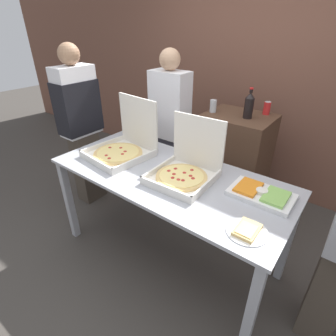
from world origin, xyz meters
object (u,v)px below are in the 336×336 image
object	(u,v)px
soda_bottle	(249,105)
soda_can_silver	(213,106)
paper_plate_front_left	(247,230)
soda_can_colored	(267,108)
pizza_box_near_left	(186,168)
person_server_vest	(80,121)
person_guest_plaid	(170,130)
veggie_tray	(261,194)
pizza_box_near_right	(123,145)

from	to	relation	value
soda_bottle	soda_can_silver	distance (m)	0.36
paper_plate_front_left	soda_can_colored	size ratio (longest dim) A/B	1.90
pizza_box_near_left	person_server_vest	xyz separation A→B (m)	(-1.44, 0.12, 0.03)
soda_bottle	person_server_vest	world-z (taller)	person_server_vest
soda_bottle	soda_can_silver	world-z (taller)	soda_bottle
pizza_box_near_left	paper_plate_front_left	bearing A→B (deg)	-26.99
pizza_box_near_left	soda_can_colored	xyz separation A→B (m)	(0.17, 1.15, 0.22)
person_server_vest	person_guest_plaid	bearing A→B (deg)	125.81
soda_can_silver	veggie_tray	bearing A→B (deg)	-43.55
pizza_box_near_right	person_server_vest	world-z (taller)	person_server_vest
pizza_box_near_right	soda_can_silver	bearing A→B (deg)	73.48
soda_bottle	soda_can_silver	xyz separation A→B (m)	(-0.35, -0.03, -0.06)
soda_can_colored	person_server_vest	world-z (taller)	person_server_vest
pizza_box_near_right	soda_bottle	bearing A→B (deg)	58.20
paper_plate_front_left	soda_bottle	distance (m)	1.37
veggie_tray	person_guest_plaid	size ratio (longest dim) A/B	0.24
pizza_box_near_right	soda_can_silver	world-z (taller)	pizza_box_near_right
veggie_tray	paper_plate_front_left	bearing A→B (deg)	-80.73
soda_bottle	person_server_vest	size ratio (longest dim) A/B	0.16
pizza_box_near_right	paper_plate_front_left	world-z (taller)	pizza_box_near_right
pizza_box_near_right	person_guest_plaid	xyz separation A→B (m)	(-0.01, 0.69, -0.07)
soda_can_silver	pizza_box_near_left	bearing A→B (deg)	-72.34
veggie_tray	soda_can_colored	size ratio (longest dim) A/B	3.35
pizza_box_near_left	veggie_tray	bearing A→B (deg)	8.40
pizza_box_near_right	person_guest_plaid	bearing A→B (deg)	96.76
veggie_tray	pizza_box_near_left	bearing A→B (deg)	-169.35
veggie_tray	soda_can_colored	world-z (taller)	soda_can_colored
pizza_box_near_right	soda_can_silver	size ratio (longest dim) A/B	4.37
pizza_box_near_right	person_guest_plaid	world-z (taller)	person_guest_plaid
soda_bottle	soda_can_colored	bearing A→B (deg)	65.49
paper_plate_front_left	person_server_vest	bearing A→B (deg)	168.93
pizza_box_near_right	veggie_tray	bearing A→B (deg)	11.11
pizza_box_near_left	veggie_tray	xyz separation A→B (m)	(0.55, 0.10, -0.06)
paper_plate_front_left	veggie_tray	distance (m)	0.39
person_guest_plaid	person_server_vest	size ratio (longest dim) A/B	0.97
soda_can_colored	person_server_vest	xyz separation A→B (m)	(-1.61, -1.03, -0.19)
person_guest_plaid	soda_can_colored	bearing A→B (deg)	-150.59
person_guest_plaid	veggie_tray	bearing A→B (deg)	154.63
pizza_box_near_right	soda_can_colored	distance (m)	1.44
soda_can_silver	soda_can_colored	bearing A→B (deg)	29.43
soda_can_colored	veggie_tray	bearing A→B (deg)	-69.99
pizza_box_near_left	person_server_vest	world-z (taller)	person_server_vest
person_server_vest	paper_plate_front_left	bearing A→B (deg)	78.93
veggie_tray	person_guest_plaid	xyz separation A→B (m)	(-1.22, 0.58, -0.01)
soda_can_colored	soda_bottle	bearing A→B (deg)	-114.51
soda_bottle	soda_can_colored	distance (m)	0.25
paper_plate_front_left	soda_bottle	xyz separation A→B (m)	(-0.55, 1.21, 0.34)
pizza_box_near_left	pizza_box_near_right	bearing A→B (deg)	178.41
soda_bottle	soda_can_colored	size ratio (longest dim) A/B	2.27
veggie_tray	person_guest_plaid	bearing A→B (deg)	154.63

